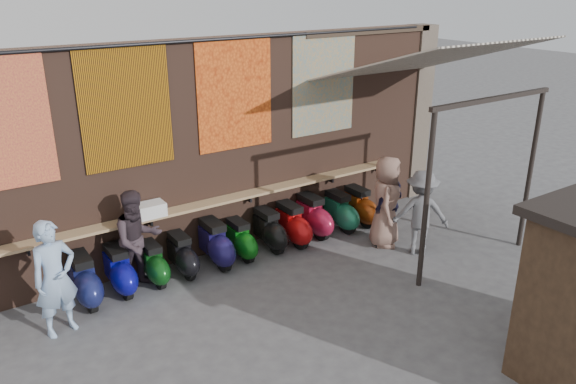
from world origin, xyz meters
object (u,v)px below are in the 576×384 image
object	(u,v)px
scooter_stool_5	(240,240)
scooter_stool_8	(313,216)
scooter_stool_4	(215,244)
diner_right	(138,240)
scooter_stool_6	(269,230)
shopper_tan	(386,202)
shelf_box	(147,211)
scooter_stool_7	(292,225)
scooter_stool_3	(182,255)
scooter_stool_1	(119,271)
diner_left	(55,278)
scooter_stool_9	(340,212)
shopper_navy	(389,203)
scooter_stool_0	(84,281)
scooter_stool_10	(359,206)
shopper_grey	(421,213)
scooter_stool_2	(153,264)

from	to	relation	value
scooter_stool_5	scooter_stool_8	size ratio (longest dim) A/B	0.87
scooter_stool_4	diner_right	xyz separation A→B (m)	(-1.42, -0.01, 0.46)
scooter_stool_6	shopper_tan	world-z (taller)	shopper_tan
shelf_box	scooter_stool_7	distance (m)	2.92
scooter_stool_3	scooter_stool_7	world-z (taller)	scooter_stool_7
shelf_box	scooter_stool_4	size ratio (longest dim) A/B	0.70
diner_right	shopper_tan	world-z (taller)	shopper_tan
scooter_stool_1	diner_left	bearing A→B (deg)	-150.49
scooter_stool_9	scooter_stool_3	bearing A→B (deg)	179.18
scooter_stool_1	scooter_stool_4	world-z (taller)	scooter_stool_4
scooter_stool_9	diner_left	world-z (taller)	diner_left
shelf_box	scooter_stool_1	world-z (taller)	shelf_box
scooter_stool_4	scooter_stool_1	bearing A→B (deg)	179.13
shelf_box	shopper_navy	bearing A→B (deg)	-16.53
shopper_navy	diner_right	bearing A→B (deg)	-32.16
diner_right	scooter_stool_5	bearing A→B (deg)	-5.80
scooter_stool_0	scooter_stool_10	size ratio (longest dim) A/B	1.04
shopper_tan	shopper_navy	bearing A→B (deg)	-21.66
scooter_stool_1	diner_right	xyz separation A→B (m)	(0.35, -0.03, 0.48)
diner_left	diner_right	xyz separation A→B (m)	(1.44, 0.58, -0.02)
scooter_stool_6	scooter_stool_10	world-z (taller)	scooter_stool_10
diner_right	shopper_tan	size ratio (longest dim) A/B	0.97
scooter_stool_1	scooter_stool_8	world-z (taller)	scooter_stool_8
scooter_stool_4	scooter_stool_0	bearing A→B (deg)	-179.55
scooter_stool_7	scooter_stool_8	xyz separation A→B (m)	(0.58, 0.09, 0.01)
scooter_stool_5	shelf_box	bearing A→B (deg)	169.72
shopper_grey	scooter_stool_3	bearing A→B (deg)	16.78
scooter_stool_0	scooter_stool_7	xyz separation A→B (m)	(4.01, -0.03, -0.01)
shopper_tan	scooter_stool_0	bearing A→B (deg)	123.50
scooter_stool_1	shopper_grey	size ratio (longest dim) A/B	0.51
scooter_stool_4	scooter_stool_8	size ratio (longest dim) A/B	1.00
scooter_stool_1	diner_left	size ratio (longest dim) A/B	0.47
shopper_navy	shopper_tan	xyz separation A→B (m)	(-0.13, -0.06, 0.08)
scooter_stool_5	scooter_stool_7	world-z (taller)	scooter_stool_7
scooter_stool_0	diner_left	bearing A→B (deg)	-131.51
scooter_stool_2	scooter_stool_4	bearing A→B (deg)	-0.48
shopper_navy	shopper_grey	size ratio (longest dim) A/B	1.01
scooter_stool_1	diner_right	size ratio (longest dim) A/B	0.48
scooter_stool_2	scooter_stool_3	world-z (taller)	scooter_stool_3
scooter_stool_1	scooter_stool_4	xyz separation A→B (m)	(1.77, -0.03, 0.02)
diner_right	shopper_grey	xyz separation A→B (m)	(4.87, -1.71, -0.05)
scooter_stool_6	scooter_stool_5	bearing A→B (deg)	-178.66
scooter_stool_10	shopper_navy	bearing A→B (deg)	-95.93
scooter_stool_1	scooter_stool_8	distance (m)	4.00
scooter_stool_9	shopper_grey	bearing A→B (deg)	-71.08
diner_left	shopper_tan	bearing A→B (deg)	-18.27
scooter_stool_10	shopper_grey	distance (m)	1.72
shelf_box	diner_left	world-z (taller)	diner_left
scooter_stool_0	shopper_grey	xyz separation A→B (m)	(5.81, -1.70, 0.41)
scooter_stool_3	diner_right	xyz separation A→B (m)	(-0.77, -0.03, 0.51)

